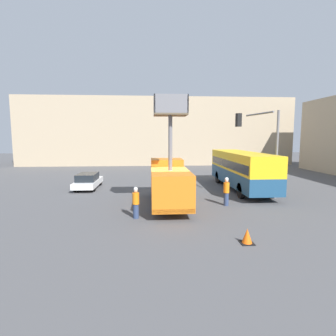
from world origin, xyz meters
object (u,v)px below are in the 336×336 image
object	(u,v)px
utility_truck	(169,181)
city_bus	(241,168)
traffic_cone_near_truck	(247,236)
parked_car_curbside	(88,181)
traffic_light_pole	(264,140)
road_worker_directing	(226,191)
road_worker_near_truck	(136,203)

from	to	relation	value
utility_truck	city_bus	xyz separation A→B (m)	(6.58, 4.82, 0.29)
traffic_cone_near_truck	parked_car_curbside	xyz separation A→B (m)	(-9.57, 12.73, 0.39)
utility_truck	parked_car_curbside	size ratio (longest dim) A/B	1.55
city_bus	traffic_light_pole	world-z (taller)	traffic_light_pole
parked_car_curbside	road_worker_directing	bearing A→B (deg)	-31.94
road_worker_near_truck	traffic_cone_near_truck	world-z (taller)	road_worker_near_truck
traffic_light_pole	traffic_cone_near_truck	world-z (taller)	traffic_light_pole
traffic_cone_near_truck	utility_truck	bearing A→B (deg)	113.40
utility_truck	road_worker_directing	world-z (taller)	utility_truck
traffic_light_pole	parked_car_curbside	xyz separation A→B (m)	(-13.57, 4.98, -3.61)
traffic_light_pole	parked_car_curbside	world-z (taller)	traffic_light_pole
traffic_light_pole	road_worker_directing	bearing A→B (deg)	-153.32
road_worker_directing	traffic_cone_near_truck	distance (m)	6.30
utility_truck	road_worker_directing	bearing A→B (deg)	-6.24
traffic_light_pole	parked_car_curbside	bearing A→B (deg)	159.84
road_worker_near_truck	parked_car_curbside	world-z (taller)	road_worker_near_truck
road_worker_directing	parked_car_curbside	bearing A→B (deg)	111.62
city_bus	traffic_cone_near_truck	bearing A→B (deg)	160.75
road_worker_directing	traffic_light_pole	bearing A→B (deg)	-9.76
road_worker_directing	traffic_cone_near_truck	bearing A→B (deg)	-134.78
city_bus	parked_car_curbside	world-z (taller)	city_bus
city_bus	road_worker_directing	distance (m)	6.02
parked_car_curbside	city_bus	bearing A→B (deg)	-5.59
traffic_cone_near_truck	road_worker_directing	bearing A→B (deg)	81.65
road_worker_directing	traffic_cone_near_truck	world-z (taller)	road_worker_directing
road_worker_directing	parked_car_curbside	world-z (taller)	road_worker_directing
utility_truck	parked_car_curbside	world-z (taller)	utility_truck
traffic_light_pole	road_worker_near_truck	size ratio (longest dim) A/B	3.62
city_bus	traffic_light_pole	bearing A→B (deg)	-176.86
road_worker_directing	city_bus	bearing A→B (deg)	25.36
utility_truck	traffic_light_pole	xyz separation A→B (m)	(6.86, 1.14, 2.69)
city_bus	road_worker_directing	bearing A→B (deg)	150.55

